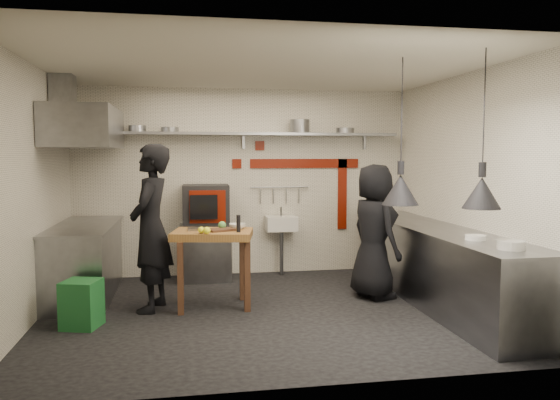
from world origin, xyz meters
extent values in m
plane|color=black|center=(0.00, 0.00, 0.00)|extent=(5.00, 5.00, 0.00)
plane|color=beige|center=(0.00, 0.00, 2.80)|extent=(5.00, 5.00, 0.00)
cube|color=beige|center=(0.00, 2.10, 1.40)|extent=(5.00, 0.04, 2.80)
cube|color=beige|center=(0.00, -2.10, 1.40)|extent=(5.00, 0.04, 2.80)
cube|color=beige|center=(-2.50, 0.00, 1.40)|extent=(0.04, 4.20, 2.80)
cube|color=beige|center=(2.50, 0.00, 1.40)|extent=(0.04, 4.20, 2.80)
cube|color=#641104|center=(0.95, 2.08, 1.68)|extent=(1.70, 0.02, 0.14)
cube|color=#641104|center=(1.55, 2.08, 1.20)|extent=(0.14, 0.02, 1.10)
cube|color=#641104|center=(0.25, 2.08, 1.95)|extent=(0.14, 0.02, 0.14)
cube|color=#641104|center=(-0.10, 2.08, 1.68)|extent=(0.14, 0.02, 0.14)
cube|color=slate|center=(0.00, 1.92, 2.12)|extent=(4.60, 0.34, 0.04)
cube|color=slate|center=(-1.90, 2.07, 2.02)|extent=(0.04, 0.06, 0.24)
cube|color=slate|center=(0.00, 2.07, 2.02)|extent=(0.04, 0.06, 0.24)
cube|color=slate|center=(1.90, 2.07, 2.02)|extent=(0.04, 0.06, 0.24)
cylinder|color=slate|center=(-1.53, 1.92, 2.19)|extent=(0.31, 0.31, 0.09)
cylinder|color=slate|center=(-1.08, 1.92, 2.18)|extent=(0.31, 0.31, 0.07)
cylinder|color=slate|center=(0.84, 1.92, 2.24)|extent=(0.37, 0.37, 0.20)
cylinder|color=slate|center=(1.54, 1.92, 2.18)|extent=(0.35, 0.35, 0.08)
cube|color=slate|center=(-0.60, 1.79, 0.40)|extent=(0.76, 0.69, 0.80)
cube|color=black|center=(-0.58, 1.81, 1.09)|extent=(0.67, 0.63, 0.58)
cube|color=#641104|center=(-0.57, 1.51, 1.09)|extent=(0.50, 0.04, 0.46)
cube|color=black|center=(-0.62, 1.45, 1.09)|extent=(0.38, 0.03, 0.34)
cube|color=silver|center=(0.55, 1.92, 0.78)|extent=(0.46, 0.34, 0.22)
cylinder|color=slate|center=(0.55, 1.92, 0.96)|extent=(0.03, 0.03, 0.14)
cylinder|color=slate|center=(0.55, 1.88, 0.34)|extent=(0.06, 0.06, 0.66)
cylinder|color=slate|center=(0.55, 2.06, 1.32)|extent=(0.90, 0.02, 0.02)
cube|color=slate|center=(2.15, 0.00, 0.45)|extent=(0.70, 3.80, 0.90)
cube|color=slate|center=(2.15, 0.00, 0.92)|extent=(0.76, 3.90, 0.03)
cylinder|color=silver|center=(2.12, -1.54, 0.97)|extent=(0.30, 0.30, 0.09)
cylinder|color=silver|center=(2.10, -0.95, 0.96)|extent=(0.26, 0.26, 0.05)
cube|color=slate|center=(-2.15, 1.05, 0.45)|extent=(0.70, 1.90, 0.90)
cube|color=slate|center=(-2.15, 1.05, 0.92)|extent=(0.76, 2.00, 0.03)
cube|color=slate|center=(-2.10, 1.05, 2.15)|extent=(0.78, 1.60, 0.50)
cube|color=slate|center=(-2.35, 1.05, 2.55)|extent=(0.28, 0.28, 0.50)
cube|color=#1A5D28|center=(-1.96, -0.24, 0.25)|extent=(0.44, 0.44, 0.50)
cube|color=#492B1B|center=(-0.47, 0.26, 0.93)|extent=(0.36, 0.32, 0.02)
cylinder|color=black|center=(-0.27, 0.12, 1.02)|extent=(0.06, 0.06, 0.20)
sphere|color=yellow|center=(-0.70, 0.07, 0.96)|extent=(0.10, 0.10, 0.08)
sphere|color=yellow|center=(-0.64, 0.04, 0.96)|extent=(0.09, 0.09, 0.08)
sphere|color=#549344|center=(-0.44, 0.39, 0.97)|extent=(0.13, 0.13, 0.10)
cube|color=slate|center=(-0.76, 0.35, 0.94)|extent=(0.20, 0.14, 0.03)
imported|color=silver|center=(-0.26, 0.40, 0.95)|extent=(0.22, 0.22, 0.06)
imported|color=black|center=(-1.27, 0.30, 0.97)|extent=(0.62, 0.80, 1.94)
imported|color=black|center=(1.48, 0.39, 0.85)|extent=(0.73, 0.94, 1.70)
camera|label=1|loc=(-0.88, -6.13, 1.81)|focal=35.00mm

